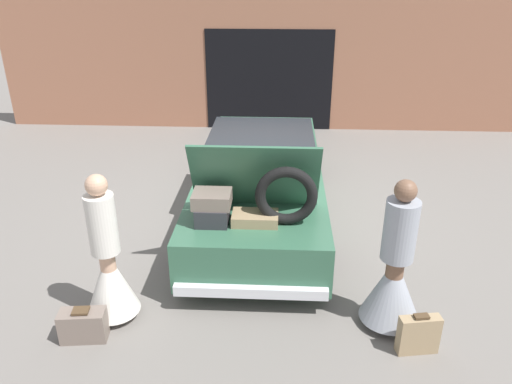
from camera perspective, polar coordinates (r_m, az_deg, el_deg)
The scene contains 7 objects.
ground_plane at distance 7.72m, azimuth 0.51°, elevation -2.19°, with size 40.00×40.00×0.00m, color slate.
garage_wall_back at distance 11.36m, azimuth 1.52°, elevation 14.11°, with size 12.00×0.14×2.80m.
car at distance 7.47m, azimuth 0.52°, elevation 1.62°, with size 1.80×4.92×1.70m.
person_left at distance 5.48m, azimuth -16.49°, elevation -8.43°, with size 0.56×0.56×1.67m.
person_right at distance 5.35m, azimuth 15.48°, elevation -9.25°, with size 0.63×0.63×1.66m.
suitcase_beside_left_person at distance 5.51m, azimuth -19.13°, elevation -14.19°, with size 0.48×0.26×0.36m.
suitcase_beside_right_person at distance 5.30m, azimuth 18.07°, elevation -15.22°, with size 0.42×0.19×0.44m.
Camera 1 is at (0.29, -6.87, 3.52)m, focal length 35.00 mm.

